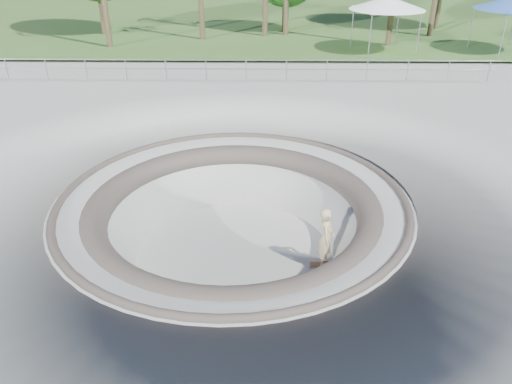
% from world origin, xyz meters
% --- Properties ---
extents(ground, '(180.00, 180.00, 0.00)m').
position_xyz_m(ground, '(0.00, 0.00, 0.00)').
color(ground, '#A1A19C').
rests_on(ground, ground).
extents(skate_bowl, '(14.00, 14.00, 4.10)m').
position_xyz_m(skate_bowl, '(0.00, 0.00, -1.83)').
color(skate_bowl, '#A1A19C').
rests_on(skate_bowl, ground).
extents(grass_strip, '(180.00, 36.00, 0.12)m').
position_xyz_m(grass_strip, '(0.00, 34.00, 0.22)').
color(grass_strip, '#395B24').
rests_on(grass_strip, ground).
extents(distant_hills, '(103.20, 45.00, 28.60)m').
position_xyz_m(distant_hills, '(3.78, 57.17, -7.02)').
color(distant_hills, brown).
rests_on(distant_hills, ground).
extents(safety_railing, '(25.00, 0.06, 1.03)m').
position_xyz_m(safety_railing, '(0.00, 12.00, 0.69)').
color(safety_railing, gray).
rests_on(safety_railing, ground).
extents(skateboard, '(0.84, 0.27, 0.09)m').
position_xyz_m(skateboard, '(2.70, -0.67, -1.83)').
color(skateboard, '#9A5A3D').
rests_on(skateboard, ground).
extents(skater, '(0.54, 0.74, 1.89)m').
position_xyz_m(skater, '(2.70, -0.67, -0.87)').
color(skater, '#C9B282').
rests_on(skater, skateboard).
extents(canopy_white, '(6.12, 6.12, 3.15)m').
position_xyz_m(canopy_white, '(8.01, 18.00, 3.04)').
color(canopy_white, gray).
rests_on(canopy_white, ground).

